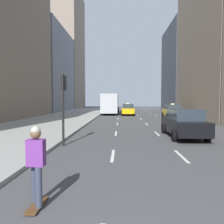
{
  "coord_description": "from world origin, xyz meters",
  "views": [
    {
      "loc": [
        0.12,
        -0.9,
        2.29
      ],
      "look_at": [
        -0.45,
        13.42,
        1.51
      ],
      "focal_mm": 35.0,
      "sensor_mm": 36.0,
      "label": 1
    }
  ],
  "objects_px": {
    "sedan_black_near": "(184,123)",
    "city_bus": "(111,103)",
    "taxi_second": "(172,111)",
    "skateboarder": "(36,163)",
    "taxi_lead": "(128,109)",
    "traffic_light_pole": "(63,98)"
  },
  "relations": [
    {
      "from": "sedan_black_near",
      "to": "city_bus",
      "type": "height_order",
      "value": "city_bus"
    },
    {
      "from": "taxi_second",
      "to": "skateboarder",
      "type": "height_order",
      "value": "taxi_second"
    },
    {
      "from": "taxi_lead",
      "to": "traffic_light_pole",
      "type": "xyz_separation_m",
      "value": [
        -3.95,
        -22.36,
        1.53
      ]
    },
    {
      "from": "taxi_second",
      "to": "skateboarder",
      "type": "bearing_deg",
      "value": -109.31
    },
    {
      "from": "sedan_black_near",
      "to": "city_bus",
      "type": "xyz_separation_m",
      "value": [
        -5.61,
        23.78,
        0.89
      ]
    },
    {
      "from": "taxi_lead",
      "to": "taxi_second",
      "type": "bearing_deg",
      "value": -39.24
    },
    {
      "from": "taxi_second",
      "to": "sedan_black_near",
      "type": "xyz_separation_m",
      "value": [
        -2.8,
        -15.06,
        0.01
      ]
    },
    {
      "from": "sedan_black_near",
      "to": "skateboarder",
      "type": "height_order",
      "value": "sedan_black_near"
    },
    {
      "from": "city_bus",
      "to": "traffic_light_pole",
      "type": "distance_m",
      "value": 26.53
    },
    {
      "from": "city_bus",
      "to": "taxi_second",
      "type": "bearing_deg",
      "value": -46.01
    },
    {
      "from": "taxi_lead",
      "to": "taxi_second",
      "type": "distance_m",
      "value": 7.23
    },
    {
      "from": "sedan_black_near",
      "to": "traffic_light_pole",
      "type": "xyz_separation_m",
      "value": [
        -6.75,
        -2.72,
        1.51
      ]
    },
    {
      "from": "city_bus",
      "to": "sedan_black_near",
      "type": "bearing_deg",
      "value": -76.72
    },
    {
      "from": "taxi_second",
      "to": "skateboarder",
      "type": "xyz_separation_m",
      "value": [
        -8.46,
        -24.14,
        0.08
      ]
    },
    {
      "from": "taxi_lead",
      "to": "skateboarder",
      "type": "xyz_separation_m",
      "value": [
        -2.86,
        -28.71,
        0.08
      ]
    },
    {
      "from": "sedan_black_near",
      "to": "taxi_second",
      "type": "bearing_deg",
      "value": 79.47
    },
    {
      "from": "sedan_black_near",
      "to": "city_bus",
      "type": "distance_m",
      "value": 24.45
    },
    {
      "from": "taxi_second",
      "to": "city_bus",
      "type": "height_order",
      "value": "city_bus"
    },
    {
      "from": "taxi_lead",
      "to": "traffic_light_pole",
      "type": "relative_size",
      "value": 1.22
    },
    {
      "from": "skateboarder",
      "to": "traffic_light_pole",
      "type": "bearing_deg",
      "value": 99.75
    },
    {
      "from": "skateboarder",
      "to": "sedan_black_near",
      "type": "bearing_deg",
      "value": 58.05
    },
    {
      "from": "traffic_light_pole",
      "to": "sedan_black_near",
      "type": "bearing_deg",
      "value": 21.96
    }
  ]
}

